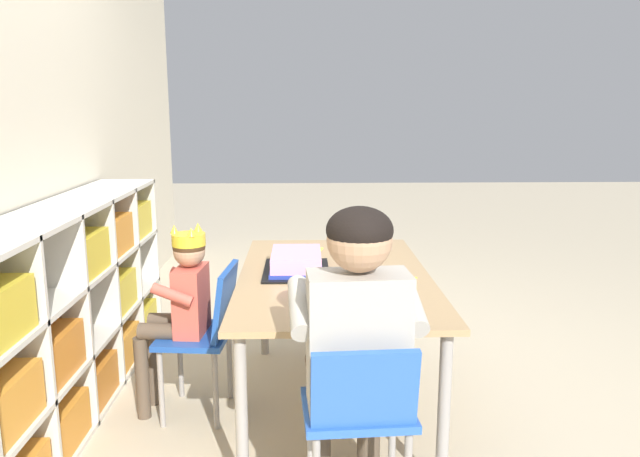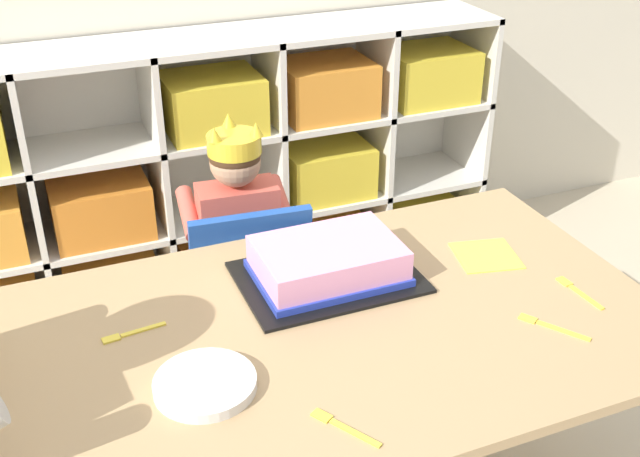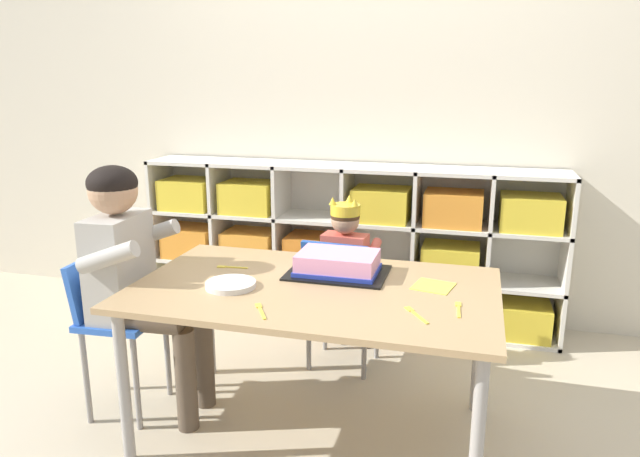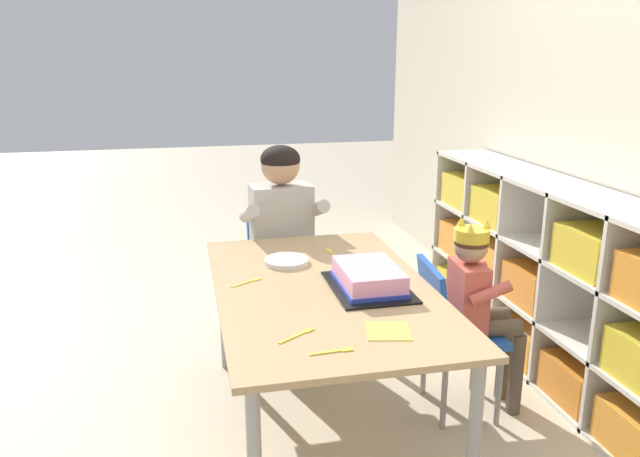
{
  "view_description": "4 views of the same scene",
  "coord_description": "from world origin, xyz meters",
  "px_view_note": "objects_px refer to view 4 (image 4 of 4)",
  "views": [
    {
      "loc": [
        -2.49,
        0.13,
        1.32
      ],
      "look_at": [
        -0.02,
        0.06,
        0.82
      ],
      "focal_mm": 34.06,
      "sensor_mm": 36.0,
      "label": 1
    },
    {
      "loc": [
        -0.52,
        -1.18,
        1.55
      ],
      "look_at": [
        -0.02,
        0.03,
        0.83
      ],
      "focal_mm": 43.99,
      "sensor_mm": 36.0,
      "label": 2
    },
    {
      "loc": [
        0.56,
        -1.96,
        1.36
      ],
      "look_at": [
        0.0,
        0.07,
        0.82
      ],
      "focal_mm": 32.7,
      "sensor_mm": 36.0,
      "label": 3
    },
    {
      "loc": [
        2.15,
        -0.5,
        1.47
      ],
      "look_at": [
        -0.03,
        -0.01,
        0.84
      ],
      "focal_mm": 34.92,
      "sensor_mm": 36.0,
      "label": 4
    }
  ],
  "objects_px": {
    "classroom_chair_blue": "(451,325)",
    "child_with_crown": "(478,294)",
    "fork_near_cake_tray": "(248,282)",
    "paper_plate_stack": "(287,261)",
    "fork_at_table_front_edge": "(299,335)",
    "adult_helper_seated": "(284,228)",
    "activity_table": "(323,301)",
    "fork_by_napkin": "(331,253)",
    "birthday_cake_on_tray": "(369,279)",
    "fork_beside_plate_stack": "(335,351)",
    "classroom_chair_adult_side": "(280,264)"
  },
  "relations": [
    {
      "from": "child_with_crown",
      "to": "fork_near_cake_tray",
      "type": "height_order",
      "value": "child_with_crown"
    },
    {
      "from": "child_with_crown",
      "to": "paper_plate_stack",
      "type": "height_order",
      "value": "child_with_crown"
    },
    {
      "from": "activity_table",
      "to": "classroom_chair_adult_side",
      "type": "height_order",
      "value": "classroom_chair_adult_side"
    },
    {
      "from": "classroom_chair_blue",
      "to": "child_with_crown",
      "type": "xyz_separation_m",
      "value": [
        0.01,
        0.11,
        0.13
      ]
    },
    {
      "from": "classroom_chair_blue",
      "to": "child_with_crown",
      "type": "bearing_deg",
      "value": -89.53
    },
    {
      "from": "classroom_chair_blue",
      "to": "adult_helper_seated",
      "type": "distance_m",
      "value": 0.95
    },
    {
      "from": "fork_at_table_front_edge",
      "to": "classroom_chair_blue",
      "type": "bearing_deg",
      "value": 176.78
    },
    {
      "from": "activity_table",
      "to": "fork_near_cake_tray",
      "type": "distance_m",
      "value": 0.3
    },
    {
      "from": "fork_near_cake_tray",
      "to": "classroom_chair_adult_side",
      "type": "bearing_deg",
      "value": -138.8
    },
    {
      "from": "child_with_crown",
      "to": "classroom_chair_blue",
      "type": "bearing_deg",
      "value": 90.47
    },
    {
      "from": "child_with_crown",
      "to": "fork_by_napkin",
      "type": "xyz_separation_m",
      "value": [
        -0.37,
        -0.53,
        0.1
      ]
    },
    {
      "from": "classroom_chair_blue",
      "to": "fork_beside_plate_stack",
      "type": "relative_size",
      "value": 4.82
    },
    {
      "from": "activity_table",
      "to": "adult_helper_seated",
      "type": "xyz_separation_m",
      "value": [
        -0.74,
        -0.03,
        0.09
      ]
    },
    {
      "from": "fork_beside_plate_stack",
      "to": "fork_by_napkin",
      "type": "bearing_deg",
      "value": -106.46
    },
    {
      "from": "fork_near_cake_tray",
      "to": "paper_plate_stack",
      "type": "bearing_deg",
      "value": -164.99
    },
    {
      "from": "activity_table",
      "to": "fork_near_cake_tray",
      "type": "bearing_deg",
      "value": -111.66
    },
    {
      "from": "paper_plate_stack",
      "to": "classroom_chair_adult_side",
      "type": "bearing_deg",
      "value": 173.97
    },
    {
      "from": "birthday_cake_on_tray",
      "to": "fork_beside_plate_stack",
      "type": "relative_size",
      "value": 2.86
    },
    {
      "from": "child_with_crown",
      "to": "fork_beside_plate_stack",
      "type": "xyz_separation_m",
      "value": [
        0.54,
        -0.74,
        0.1
      ]
    },
    {
      "from": "child_with_crown",
      "to": "fork_at_table_front_edge",
      "type": "height_order",
      "value": "child_with_crown"
    },
    {
      "from": "paper_plate_stack",
      "to": "birthday_cake_on_tray",
      "type": "bearing_deg",
      "value": 36.35
    },
    {
      "from": "child_with_crown",
      "to": "adult_helper_seated",
      "type": "distance_m",
      "value": 1.0
    },
    {
      "from": "fork_near_cake_tray",
      "to": "fork_beside_plate_stack",
      "type": "distance_m",
      "value": 0.66
    },
    {
      "from": "classroom_chair_blue",
      "to": "fork_beside_plate_stack",
      "type": "xyz_separation_m",
      "value": [
        0.55,
        -0.63,
        0.23
      ]
    },
    {
      "from": "adult_helper_seated",
      "to": "fork_at_table_front_edge",
      "type": "distance_m",
      "value": 1.14
    },
    {
      "from": "adult_helper_seated",
      "to": "fork_by_napkin",
      "type": "distance_m",
      "value": 0.38
    },
    {
      "from": "classroom_chair_adult_side",
      "to": "fork_near_cake_tray",
      "type": "xyz_separation_m",
      "value": [
        0.74,
        -0.24,
        0.2
      ]
    },
    {
      "from": "fork_beside_plate_stack",
      "to": "birthday_cake_on_tray",
      "type": "bearing_deg",
      "value": -121.24
    },
    {
      "from": "activity_table",
      "to": "fork_beside_plate_stack",
      "type": "relative_size",
      "value": 9.85
    },
    {
      "from": "fork_by_napkin",
      "to": "fork_beside_plate_stack",
      "type": "height_order",
      "value": "same"
    },
    {
      "from": "classroom_chair_blue",
      "to": "paper_plate_stack",
      "type": "relative_size",
      "value": 3.52
    },
    {
      "from": "classroom_chair_blue",
      "to": "activity_table",
      "type": "bearing_deg",
      "value": 97.91
    },
    {
      "from": "paper_plate_stack",
      "to": "classroom_chair_blue",
      "type": "bearing_deg",
      "value": 67.09
    },
    {
      "from": "classroom_chair_blue",
      "to": "paper_plate_stack",
      "type": "distance_m",
      "value": 0.73
    },
    {
      "from": "adult_helper_seated",
      "to": "fork_near_cake_tray",
      "type": "bearing_deg",
      "value": -114.81
    },
    {
      "from": "fork_by_napkin",
      "to": "fork_beside_plate_stack",
      "type": "bearing_deg",
      "value": -19.02
    },
    {
      "from": "activity_table",
      "to": "child_with_crown",
      "type": "xyz_separation_m",
      "value": [
        -0.02,
        0.65,
        -0.04
      ]
    },
    {
      "from": "child_with_crown",
      "to": "paper_plate_stack",
      "type": "relative_size",
      "value": 4.5
    },
    {
      "from": "fork_beside_plate_stack",
      "to": "classroom_chair_adult_side",
      "type": "bearing_deg",
      "value": -95.8
    },
    {
      "from": "classroom_chair_blue",
      "to": "fork_at_table_front_edge",
      "type": "height_order",
      "value": "classroom_chair_blue"
    },
    {
      "from": "fork_by_napkin",
      "to": "fork_beside_plate_stack",
      "type": "xyz_separation_m",
      "value": [
        0.92,
        -0.21,
        0.0
      ]
    },
    {
      "from": "fork_by_napkin",
      "to": "child_with_crown",
      "type": "bearing_deg",
      "value": 48.65
    },
    {
      "from": "adult_helper_seated",
      "to": "paper_plate_stack",
      "type": "xyz_separation_m",
      "value": [
        0.45,
        -0.07,
        -0.02
      ]
    },
    {
      "from": "activity_table",
      "to": "fork_at_table_front_edge",
      "type": "xyz_separation_m",
      "value": [
        0.39,
        -0.17,
        0.06
      ]
    },
    {
      "from": "paper_plate_stack",
      "to": "activity_table",
      "type": "bearing_deg",
      "value": 17.13
    },
    {
      "from": "fork_at_table_front_edge",
      "to": "fork_near_cake_tray",
      "type": "distance_m",
      "value": 0.51
    },
    {
      "from": "classroom_chair_adult_side",
      "to": "fork_by_napkin",
      "type": "distance_m",
      "value": 0.52
    },
    {
      "from": "activity_table",
      "to": "fork_by_napkin",
      "type": "distance_m",
      "value": 0.42
    },
    {
      "from": "activity_table",
      "to": "classroom_chair_blue",
      "type": "xyz_separation_m",
      "value": [
        -0.03,
        0.55,
        -0.17
      ]
    },
    {
      "from": "child_with_crown",
      "to": "classroom_chair_adult_side",
      "type": "height_order",
      "value": "child_with_crown"
    }
  ]
}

